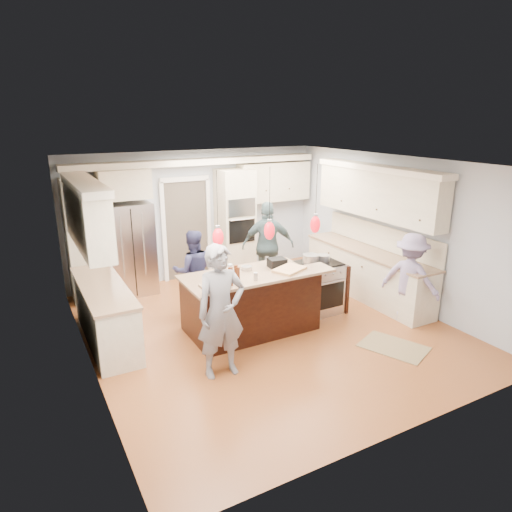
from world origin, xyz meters
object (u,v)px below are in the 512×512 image
at_px(kitchen_island, 251,302).
at_px(person_far_left, 193,271).
at_px(person_bar_end, 221,312).
at_px(island_range, 319,287).
at_px(refrigerator, 129,249).

bearing_deg(kitchen_island, person_far_left, 114.00).
height_order(kitchen_island, person_bar_end, person_bar_end).
height_order(island_range, person_bar_end, person_bar_end).
bearing_deg(person_bar_end, refrigerator, 97.83).
relative_size(refrigerator, person_bar_end, 0.99).
xyz_separation_m(refrigerator, island_range, (2.71, -2.49, -0.44)).
relative_size(island_range, person_bar_end, 0.50).
bearing_deg(person_bar_end, island_range, 26.85).
bearing_deg(person_far_left, person_bar_end, 92.01).
bearing_deg(island_range, kitchen_island, -176.90).
relative_size(kitchen_island, person_far_left, 1.42).
bearing_deg(person_bar_end, kitchen_island, 48.38).
bearing_deg(person_far_left, island_range, 163.63).
bearing_deg(kitchen_island, person_bar_end, -134.11).
distance_m(kitchen_island, island_range, 1.41).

